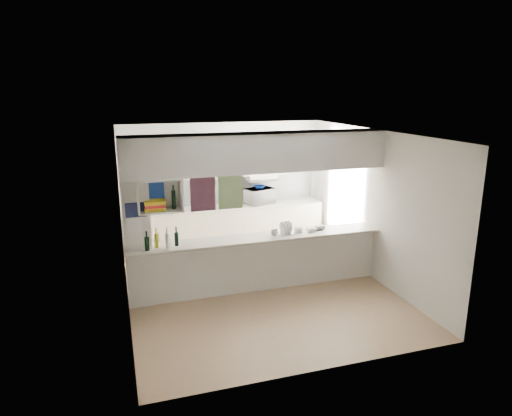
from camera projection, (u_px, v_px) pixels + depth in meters
name	position (u px, v px, depth m)	size (l,w,h in m)	color
floor	(258.00, 289.00, 7.66)	(4.80, 4.80, 0.00)	tan
ceiling	(258.00, 133.00, 7.00)	(4.80, 4.80, 0.00)	white
wall_back	(223.00, 185.00, 9.54)	(4.20, 4.20, 0.00)	silver
wall_left	(123.00, 226.00, 6.72)	(4.80, 4.80, 0.00)	silver
wall_right	(373.00, 205.00, 7.94)	(4.80, 4.80, 0.00)	silver
servery_partition	(248.00, 193.00, 7.19)	(4.20, 0.50, 2.60)	silver
cubby_shelf	(158.00, 197.00, 6.71)	(0.65, 0.35, 0.50)	white
kitchen_run	(234.00, 210.00, 9.47)	(3.60, 0.63, 2.24)	beige
microwave	(260.00, 196.00, 9.57)	(0.58, 0.39, 0.32)	white
bowl	(259.00, 187.00, 9.54)	(0.24, 0.24, 0.06)	navy
dish_rack	(288.00, 228.00, 7.60)	(0.45, 0.37, 0.22)	silver
cup	(274.00, 233.00, 7.43)	(0.13, 0.13, 0.10)	white
wine_bottles	(162.00, 240.00, 6.88)	(0.52, 0.15, 0.33)	black
plastic_tubs	(308.00, 229.00, 7.74)	(0.55, 0.22, 0.07)	silver
utensil_jar	(205.00, 204.00, 9.26)	(0.11, 0.11, 0.15)	black
knife_block	(234.00, 200.00, 9.46)	(0.09, 0.07, 0.18)	brown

